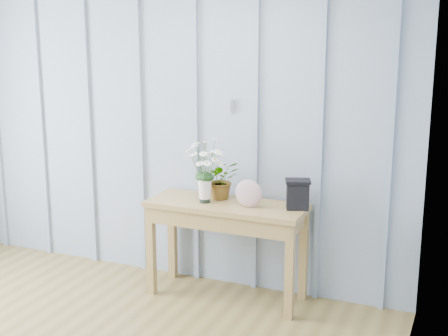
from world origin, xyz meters
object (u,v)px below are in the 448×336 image
at_px(daisy_vase, 205,161).
at_px(carved_box, 298,194).
at_px(felt_disc_vessel, 249,194).
at_px(sideboard, 227,218).

relative_size(daisy_vase, carved_box, 2.35).
height_order(daisy_vase, felt_disc_vessel, daisy_vase).
bearing_deg(carved_box, felt_disc_vessel, -163.30).
distance_m(daisy_vase, felt_disc_vessel, 0.41).
distance_m(felt_disc_vessel, carved_box, 0.35).
distance_m(sideboard, felt_disc_vessel, 0.29).
bearing_deg(sideboard, daisy_vase, -164.38).
xyz_separation_m(felt_disc_vessel, carved_box, (0.34, 0.10, 0.01)).
relative_size(sideboard, carved_box, 5.52).
relative_size(daisy_vase, felt_disc_vessel, 2.45).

